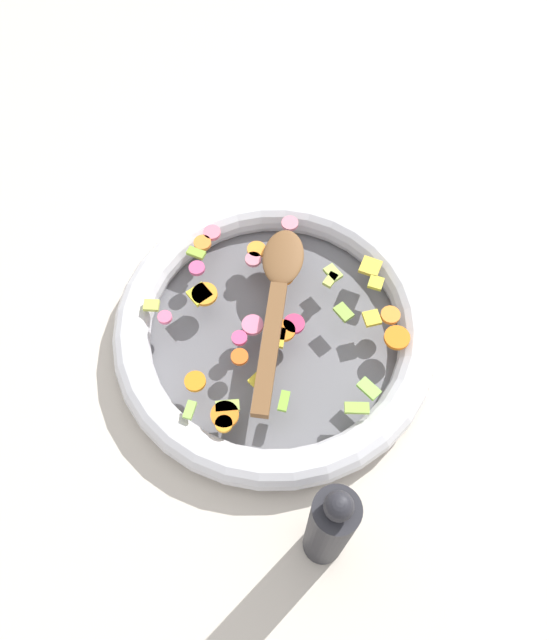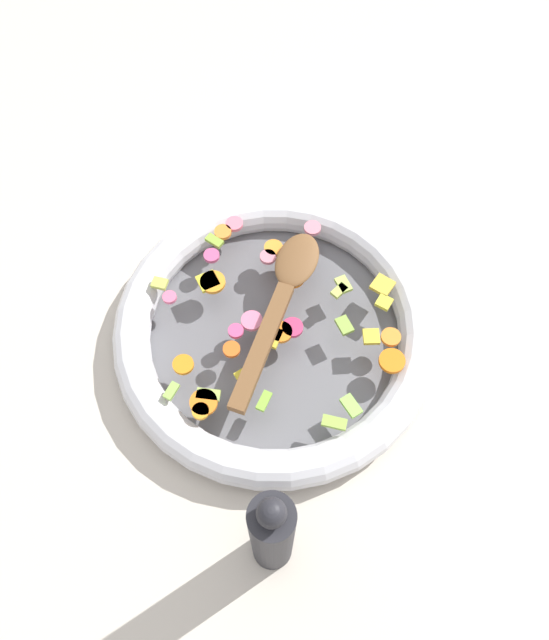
# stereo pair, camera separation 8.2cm
# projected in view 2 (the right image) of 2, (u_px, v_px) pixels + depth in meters

# --- Properties ---
(ground_plane) EXTENTS (4.00, 4.00, 0.00)m
(ground_plane) POSITION_uv_depth(u_px,v_px,m) (274.00, 337.00, 0.86)
(ground_plane) COLOR beige
(skillet) EXTENTS (0.43, 0.43, 0.05)m
(skillet) POSITION_uv_depth(u_px,v_px,m) (274.00, 330.00, 0.84)
(skillet) COLOR slate
(skillet) RESTS_ON ground_plane
(chopped_vegetables) EXTENTS (0.33, 0.33, 0.01)m
(chopped_vegetables) POSITION_uv_depth(u_px,v_px,m) (272.00, 316.00, 0.82)
(chopped_vegetables) COLOR orange
(chopped_vegetables) RESTS_ON skillet
(wooden_spoon) EXTENTS (0.15, 0.26, 0.01)m
(wooden_spoon) POSITION_uv_depth(u_px,v_px,m) (282.00, 296.00, 0.82)
(wooden_spoon) COLOR brown
(wooden_spoon) RESTS_ON chopped_vegetables
(pepper_mill) EXTENTS (0.05, 0.05, 0.23)m
(pepper_mill) POSITION_uv_depth(u_px,v_px,m) (272.00, 534.00, 0.64)
(pepper_mill) COLOR #232328
(pepper_mill) RESTS_ON ground_plane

